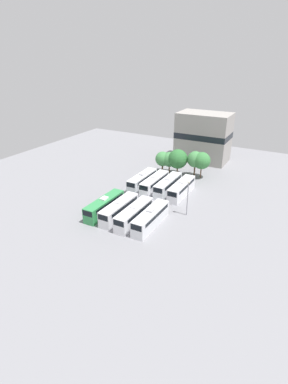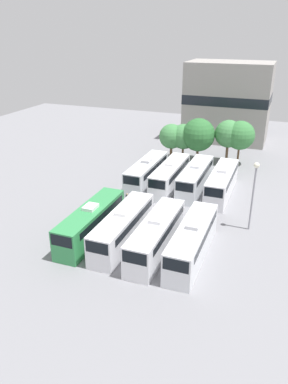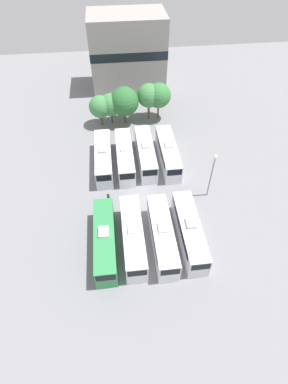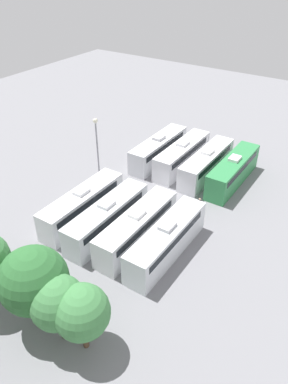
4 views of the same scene
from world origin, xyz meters
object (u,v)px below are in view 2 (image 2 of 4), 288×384
Objects in this scene: bus_0 at (91,221)px; depot_building at (228,101)px; tree_4 at (240,135)px; bus_4 at (147,172)px; bus_5 at (170,175)px; light_pole at (254,185)px; tree_1 at (183,137)px; tree_0 at (171,136)px; tree_2 at (198,135)px; bus_2 at (156,234)px; bus_7 at (222,182)px; worker_person at (127,201)px; tree_3 at (229,134)px; bus_1 at (123,226)px; bus_3 at (192,240)px; bus_6 at (195,177)px.

bus_0 is 0.72× the size of depot_building.
depot_building is (-4.53, 14.12, 2.59)m from tree_4.
bus_4 is 3.41m from bus_5.
tree_1 is at bearing 122.86° from light_pole.
tree_0 is 0.82× the size of tree_2.
light_pole reaches higher than tree_1.
tree_2 is at bearing -4.15° from tree_1.
tree_0 is 0.83× the size of tree_4.
tree_2 is at bearing 95.45° from bus_2.
tree_2 is at bearing 70.16° from bus_4.
depot_building is (-4.22, 26.93, 5.58)m from bus_7.
bus_5 reaches higher than worker_person.
bus_0 is 43.48m from depot_building.
bus_2 is at bearing -136.63° from light_pole.
tree_3 is (-1.52, 12.89, 3.03)m from bus_7.
bus_2 and bus_5 have the same top height.
bus_3 is at bearing -0.51° from bus_1.
bus_2 and bus_3 have the same top height.
bus_1 is 29.15m from tree_3.
bus_3 is 1.59× the size of tree_3.
bus_2 is at bearing -4.47° from bus_1.
bus_1 is 1.59× the size of tree_3.
tree_1 is (-1.50, 27.71, 2.08)m from bus_1.
tree_3 reaches higher than bus_6.
tree_3 is at bearing 93.16° from bus_3.
worker_person is at bearing 110.56° from bus_1.
tree_4 is at bearing 101.42° from light_pole.
bus_0 is 1.00× the size of bus_2.
bus_5 is (3.40, -0.05, 0.00)m from bus_4.
bus_5 is at bearing 69.31° from worker_person.
tree_2 reaches higher than bus_2.
bus_5 is at bearing 144.68° from light_pole.
bus_1 is 1.00× the size of bus_3.
tree_4 is (10.94, 28.52, 2.99)m from bus_0.
bus_3 is 43.12m from depot_building.
bus_1 is 1.57× the size of tree_2.
tree_3 reaches higher than worker_person.
tree_2 is (-6.12, 11.97, 2.66)m from bus_7.
bus_0 is at bearing -90.74° from bus_4.
bus_6 is at bearing 2.76° from bus_4.
worker_person is at bearing -141.65° from bus_7.
worker_person is at bearing -112.19° from tree_3.
bus_3 is at bearing -121.46° from light_pole.
worker_person is at bearing 129.49° from bus_2.
bus_4 is 17.47m from light_pole.
bus_5 is 8.45m from worker_person.
bus_0 is 1.00× the size of bus_1.
bus_3 is at bearing -77.38° from tree_2.
light_pole is 1.30× the size of tree_1.
bus_5 is at bearing -119.71° from tree_4.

